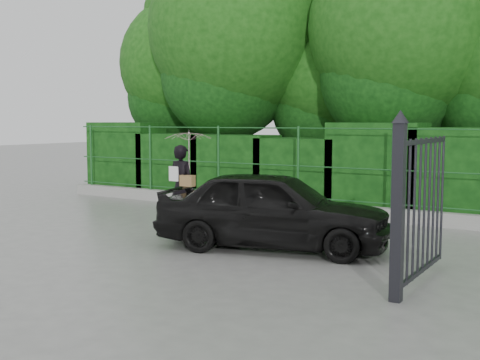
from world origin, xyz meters
The scene contains 8 objects.
ground centered at (0.00, 0.00, 0.00)m, with size 80.00×80.00×0.00m, color gray.
kerb centered at (0.00, 4.50, 0.15)m, with size 14.00×0.25×0.30m, color #9E9E99.
fence centered at (0.22, 4.50, 1.20)m, with size 14.13×0.06×1.80m.
hedge centered at (-0.05, 5.50, 0.99)m, with size 14.20×1.20×2.18m.
trees centered at (1.14, 7.74, 4.62)m, with size 17.10×6.15×8.08m.
gate centered at (4.60, -0.72, 1.19)m, with size 0.22×2.33×2.36m.
woman centered at (-1.00, 1.94, 1.33)m, with size 1.00×1.02×2.02m.
car centered at (1.82, 0.71, 0.69)m, with size 1.64×4.07×1.39m, color black.
Camera 1 is at (6.81, -8.38, 2.23)m, focal length 45.00 mm.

